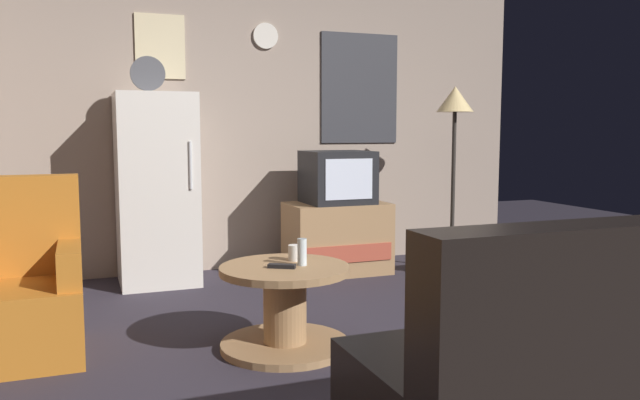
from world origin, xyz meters
The scene contains 13 objects.
ground_plane centered at (0.00, 0.00, 0.00)m, with size 12.00×12.00×0.00m, color #2D2833.
wall_with_art centered at (0.01, 2.45, 1.35)m, with size 5.20×0.12×2.69m.
fridge centered at (-0.87, 2.08, 0.75)m, with size 0.60×0.62×1.77m.
tv_stand centered at (0.60, 1.91, 0.30)m, with size 0.84×0.53×0.60m.
crt_tv centered at (0.60, 1.91, 0.82)m, with size 0.54×0.51×0.44m.
standing_lamp centered at (1.62, 1.72, 1.36)m, with size 0.32×0.32×1.59m.
coffee_table centered at (-0.39, 0.25, 0.23)m, with size 0.72×0.72×0.47m.
wine_glass centered at (-0.30, 0.23, 0.54)m, with size 0.05×0.05×0.15m, color silver.
mug_ceramic_white centered at (-0.29, 0.37, 0.51)m, with size 0.08×0.08×0.09m, color silver.
remote_control centered at (-0.42, 0.20, 0.48)m, with size 0.15×0.04×0.02m, color black.
armchair centered at (-1.78, 0.67, 0.34)m, with size 0.68×0.68×0.96m.
couch centered at (0.32, -1.26, 0.31)m, with size 1.70×0.80×0.92m.
book_stack centered at (1.33, 1.75, 0.06)m, with size 0.21×0.16×0.12m.
Camera 1 is at (-1.43, -3.03, 1.21)m, focal length 35.64 mm.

